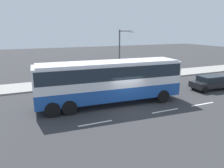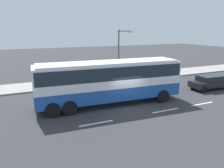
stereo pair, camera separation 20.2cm
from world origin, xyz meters
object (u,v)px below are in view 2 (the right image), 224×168
Objects in this scene: pedestrian_near_curb at (129,70)px; street_lamp at (120,51)px; car_black_sedan at (211,82)px; coach_bus at (110,78)px; pedestrian_at_crossing at (133,69)px.

pedestrian_near_curb is 3.30m from street_lamp.
car_black_sedan is 0.78× the size of street_lamp.
pedestrian_near_curb is (-5.36, 7.80, 0.28)m from car_black_sedan.
coach_bus is 6.74× the size of pedestrian_at_crossing.
street_lamp is at bearing 43.07° from pedestrian_at_crossing.
car_black_sedan is at bearing 2.89° from coach_bus.
pedestrian_near_curb is at bearing 29.53° from street_lamp.
pedestrian_at_crossing is at bearing 22.67° from street_lamp.
pedestrian_at_crossing is 0.30× the size of street_lamp.
coach_bus is 8.04m from street_lamp.
pedestrian_at_crossing reaches higher than pedestrian_near_curb.
coach_bus is at bearing -122.25° from street_lamp.
pedestrian_at_crossing reaches higher than car_black_sedan.
car_black_sedan is at bearing 142.19° from pedestrian_at_crossing.
coach_bus is at bearing 155.37° from pedestrian_near_curb.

